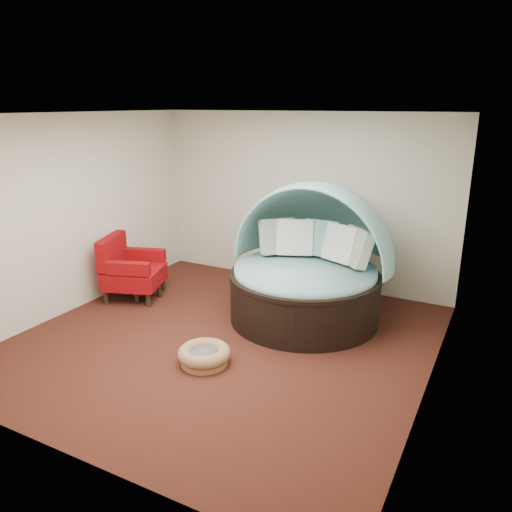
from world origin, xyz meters
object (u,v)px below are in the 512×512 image
at_px(canopy_daybed, 309,257).
at_px(side_table, 142,278).
at_px(red_armchair, 130,269).
at_px(pet_basket, 204,355).

bearing_deg(canopy_daybed, side_table, -168.44).
xyz_separation_m(red_armchair, side_table, (0.14, 0.09, -0.15)).
relative_size(red_armchair, side_table, 1.67).
bearing_deg(side_table, pet_basket, -33.24).
bearing_deg(red_armchair, canopy_daybed, -6.88).
height_order(canopy_daybed, red_armchair, canopy_daybed).
bearing_deg(canopy_daybed, pet_basket, -106.05).
distance_m(canopy_daybed, side_table, 2.69).
bearing_deg(canopy_daybed, red_armchair, -167.12).
relative_size(canopy_daybed, pet_basket, 2.96).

